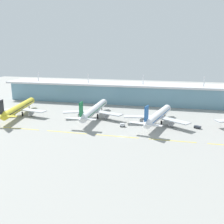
% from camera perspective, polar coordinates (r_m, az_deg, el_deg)
% --- Properties ---
extents(ground_plane, '(600.00, 600.00, 0.00)m').
position_cam_1_polar(ground_plane, '(165.72, 2.16, -5.29)').
color(ground_plane, gray).
extents(terminal_building, '(288.00, 34.00, 28.69)m').
position_cam_1_polar(terminal_building, '(264.10, 6.84, 4.03)').
color(terminal_building, '#6693A8').
rests_on(terminal_building, ground).
extents(airliner_nearest, '(47.74, 69.59, 18.90)m').
position_cam_1_polar(airliner_nearest, '(227.10, -19.62, 0.83)').
color(airliner_nearest, yellow).
rests_on(airliner_nearest, ground).
extents(airliner_near_middle, '(48.78, 70.81, 18.90)m').
position_cam_1_polar(airliner_near_middle, '(207.43, -3.92, 0.44)').
color(airliner_near_middle, silver).
rests_on(airliner_near_middle, ground).
extents(airliner_far_middle, '(47.77, 62.22, 18.90)m').
position_cam_1_polar(airliner_far_middle, '(191.88, 9.92, -0.83)').
color(airliner_far_middle, white).
rests_on(airliner_far_middle, ground).
extents(taxiway_stripe_west, '(28.00, 0.70, 0.04)m').
position_cam_1_polar(taxiway_stripe_west, '(191.55, -19.22, -3.42)').
color(taxiway_stripe_west, yellow).
rests_on(taxiway_stripe_west, ground).
extents(taxiway_stripe_mid_west, '(28.00, 0.70, 0.04)m').
position_cam_1_polar(taxiway_stripe_mid_west, '(175.72, -9.84, -4.36)').
color(taxiway_stripe_mid_west, yellow).
rests_on(taxiway_stripe_mid_west, ground).
extents(taxiway_stripe_centre, '(28.00, 0.70, 0.04)m').
position_cam_1_polar(taxiway_stripe_centre, '(165.45, 1.07, -5.30)').
color(taxiway_stripe_centre, yellow).
rests_on(taxiway_stripe_centre, ground).
extents(taxiway_stripe_mid_east, '(28.00, 0.70, 0.04)m').
position_cam_1_polar(taxiway_stripe_mid_east, '(161.80, 12.96, -6.11)').
color(taxiway_stripe_mid_east, yellow).
rests_on(taxiway_stripe_mid_east, ground).
extents(pushback_tug, '(5.01, 4.11, 1.85)m').
position_cam_1_polar(pushback_tug, '(190.31, 18.10, -3.11)').
color(pushback_tug, '#333842').
rests_on(pushback_tug, ground).
extents(baggage_cart, '(3.93, 2.73, 2.48)m').
position_cam_1_polar(baggage_cart, '(184.94, 2.28, -2.85)').
color(baggage_cart, silver).
rests_on(baggage_cart, ground).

